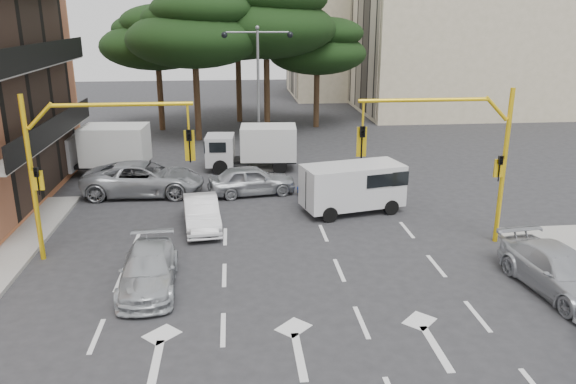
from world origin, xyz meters
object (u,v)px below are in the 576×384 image
at_px(car_silver_cross_b, 252,180).
at_px(box_truck_a, 97,151).
at_px(signal_mast_right, 460,146).
at_px(car_silver_wagon, 148,270).
at_px(street_lamp_center, 258,70).
at_px(car_blue_compact, 334,179).
at_px(car_silver_cross_a, 144,179).
at_px(signal_mast_left, 82,154).
at_px(van_white, 352,188).
at_px(box_truck_b, 252,148).
at_px(car_silver_parked, 560,272).
at_px(car_white_hatch, 202,213).

xyz_separation_m(car_silver_cross_b, box_truck_a, (-8.28, 4.19, 0.66)).
height_order(signal_mast_right, car_silver_wagon, signal_mast_right).
distance_m(street_lamp_center, car_blue_compact, 9.12).
xyz_separation_m(car_silver_wagon, car_silver_cross_a, (-1.59, 10.15, 0.18)).
bearing_deg(signal_mast_right, box_truck_a, 144.67).
bearing_deg(car_blue_compact, car_silver_wagon, -71.93).
xyz_separation_m(signal_mast_left, van_white, (10.49, 4.01, -2.77)).
height_order(box_truck_a, box_truck_b, box_truck_a).
bearing_deg(box_truck_b, car_silver_cross_b, -178.71).
relative_size(car_blue_compact, car_silver_parked, 0.81).
relative_size(signal_mast_left, car_silver_parked, 1.25).
relative_size(signal_mast_left, street_lamp_center, 0.77).
distance_m(signal_mast_right, car_silver_cross_b, 10.76).
distance_m(car_white_hatch, car_blue_compact, 7.71).
height_order(van_white, box_truck_b, box_truck_b).
bearing_deg(car_silver_parked, signal_mast_right, 107.24).
bearing_deg(signal_mast_left, signal_mast_right, 0.00).
bearing_deg(car_silver_parked, car_silver_cross_b, 123.06).
distance_m(box_truck_a, box_truck_b, 8.49).
bearing_deg(car_silver_parked, street_lamp_center, 108.59).
bearing_deg(signal_mast_right, signal_mast_left, 180.00).
xyz_separation_m(street_lamp_center, car_silver_wagon, (-4.42, -16.66, -4.80)).
height_order(car_silver_parked, box_truck_b, box_truck_b).
bearing_deg(car_blue_compact, box_truck_b, -172.68).
xyz_separation_m(signal_mast_right, box_truck_a, (-15.80, 11.20, -2.49)).
xyz_separation_m(car_white_hatch, car_silver_wagon, (-1.45, -5.28, -0.02)).
bearing_deg(box_truck_a, car_silver_cross_a, -136.98).
relative_size(signal_mast_left, box_truck_b, 1.16).
height_order(signal_mast_right, street_lamp_center, street_lamp_center).
bearing_deg(box_truck_b, car_silver_wagon, 168.51).
bearing_deg(signal_mast_right, box_truck_b, 122.26).
distance_m(car_silver_cross_a, car_silver_cross_b, 5.31).
bearing_deg(signal_mast_right, car_silver_parked, -65.85).
bearing_deg(van_white, signal_mast_left, -82.28).
bearing_deg(car_blue_compact, car_silver_cross_b, -123.01).
distance_m(car_silver_wagon, car_silver_cross_a, 10.28).
bearing_deg(car_silver_cross_b, box_truck_b, -11.16).
xyz_separation_m(car_silver_wagon, car_silver_cross_b, (3.70, 9.66, 0.10)).
height_order(signal_mast_left, car_blue_compact, signal_mast_left).
bearing_deg(car_silver_parked, car_silver_cross_a, 134.52).
relative_size(signal_mast_right, car_silver_cross_b, 1.40).
bearing_deg(car_silver_cross_b, car_silver_wagon, 150.43).
bearing_deg(car_silver_wagon, car_silver_parked, -9.50).
distance_m(van_white, box_truck_a, 14.59).
distance_m(car_white_hatch, car_silver_parked, 13.53).
distance_m(signal_mast_right, street_lamp_center, 15.65).
bearing_deg(box_truck_a, car_white_hatch, -140.81).
bearing_deg(signal_mast_left, car_silver_cross_a, 83.93).
relative_size(car_white_hatch, box_truck_a, 0.70).
bearing_deg(car_blue_compact, signal_mast_right, -6.96).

